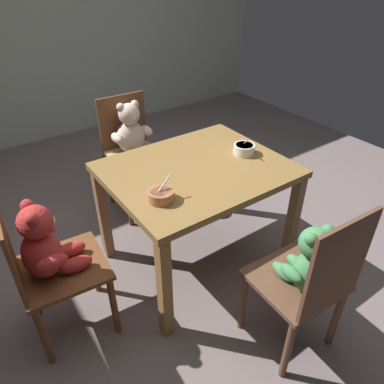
{
  "coord_description": "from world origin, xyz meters",
  "views": [
    {
      "loc": [
        -1.07,
        -1.47,
        1.74
      ],
      "look_at": [
        0.0,
        0.05,
        0.51
      ],
      "focal_mm": 33.74,
      "sensor_mm": 36.0,
      "label": 1
    }
  ],
  "objects_px": {
    "teddy_chair_near_front": "(308,271)",
    "porridge_bowl_terracotta_near_left": "(161,195)",
    "teddy_chair_near_left": "(47,254)",
    "porridge_bowl_white_near_right": "(244,149)",
    "dining_table": "(197,181)",
    "teddy_chair_far_center": "(133,143)"
  },
  "relations": [
    {
      "from": "teddy_chair_near_front",
      "to": "porridge_bowl_terracotta_near_left",
      "type": "height_order",
      "value": "teddy_chair_near_front"
    },
    {
      "from": "teddy_chair_near_left",
      "to": "porridge_bowl_white_near_right",
      "type": "distance_m",
      "value": 1.25
    },
    {
      "from": "dining_table",
      "to": "teddy_chair_near_left",
      "type": "distance_m",
      "value": 0.91
    },
    {
      "from": "porridge_bowl_terracotta_near_left",
      "to": "teddy_chair_near_left",
      "type": "bearing_deg",
      "value": 166.17
    },
    {
      "from": "dining_table",
      "to": "teddy_chair_near_left",
      "type": "relative_size",
      "value": 1.22
    },
    {
      "from": "teddy_chair_near_left",
      "to": "teddy_chair_near_front",
      "type": "distance_m",
      "value": 1.23
    },
    {
      "from": "teddy_chair_near_front",
      "to": "dining_table",
      "type": "bearing_deg",
      "value": 5.89
    },
    {
      "from": "dining_table",
      "to": "porridge_bowl_terracotta_near_left",
      "type": "xyz_separation_m",
      "value": [
        -0.34,
        -0.17,
        0.13
      ]
    },
    {
      "from": "teddy_chair_near_left",
      "to": "teddy_chair_far_center",
      "type": "height_order",
      "value": "teddy_chair_far_center"
    },
    {
      "from": "dining_table",
      "to": "teddy_chair_far_center",
      "type": "height_order",
      "value": "teddy_chair_far_center"
    },
    {
      "from": "dining_table",
      "to": "teddy_chair_near_front",
      "type": "relative_size",
      "value": 1.13
    },
    {
      "from": "dining_table",
      "to": "porridge_bowl_white_near_right",
      "type": "relative_size",
      "value": 7.83
    },
    {
      "from": "teddy_chair_far_center",
      "to": "teddy_chair_near_left",
      "type": "bearing_deg",
      "value": -45.3
    },
    {
      "from": "teddy_chair_near_front",
      "to": "porridge_bowl_white_near_right",
      "type": "height_order",
      "value": "teddy_chair_near_front"
    },
    {
      "from": "teddy_chair_near_left",
      "to": "teddy_chair_far_center",
      "type": "xyz_separation_m",
      "value": [
        0.89,
        0.83,
        0.01
      ]
    },
    {
      "from": "teddy_chair_near_left",
      "to": "porridge_bowl_terracotta_near_left",
      "type": "bearing_deg",
      "value": -9.22
    },
    {
      "from": "teddy_chair_far_center",
      "to": "porridge_bowl_white_near_right",
      "type": "bearing_deg",
      "value": 24.15
    },
    {
      "from": "dining_table",
      "to": "teddy_chair_near_left",
      "type": "bearing_deg",
      "value": -178.23
    },
    {
      "from": "dining_table",
      "to": "porridge_bowl_terracotta_near_left",
      "type": "distance_m",
      "value": 0.4
    },
    {
      "from": "teddy_chair_near_left",
      "to": "porridge_bowl_white_near_right",
      "type": "relative_size",
      "value": 6.39
    },
    {
      "from": "teddy_chair_near_left",
      "to": "teddy_chair_far_center",
      "type": "distance_m",
      "value": 1.22
    },
    {
      "from": "porridge_bowl_white_near_right",
      "to": "teddy_chair_near_left",
      "type": "bearing_deg",
      "value": 179.91
    }
  ]
}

